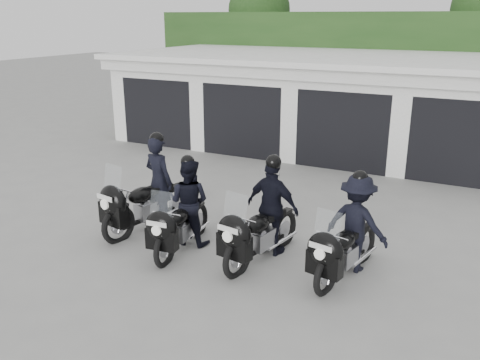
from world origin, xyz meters
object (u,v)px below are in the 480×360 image
at_px(police_bike_a, 147,191).
at_px(police_bike_b, 185,209).
at_px(police_bike_d, 352,230).
at_px(police_bike_c, 267,215).

xyz_separation_m(police_bike_a, police_bike_b, (1.12, -0.38, -0.05)).
distance_m(police_bike_a, police_bike_d, 4.16).
distance_m(police_bike_a, police_bike_c, 2.65).
relative_size(police_bike_b, police_bike_d, 0.99).
bearing_deg(police_bike_a, police_bike_c, 9.37).
bearing_deg(police_bike_c, police_bike_b, -159.43).
relative_size(police_bike_a, police_bike_d, 1.11).
relative_size(police_bike_a, police_bike_c, 1.04).
xyz_separation_m(police_bike_a, police_bike_d, (4.15, 0.01, -0.02)).
xyz_separation_m(police_bike_a, police_bike_c, (2.65, -0.09, 0.02)).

